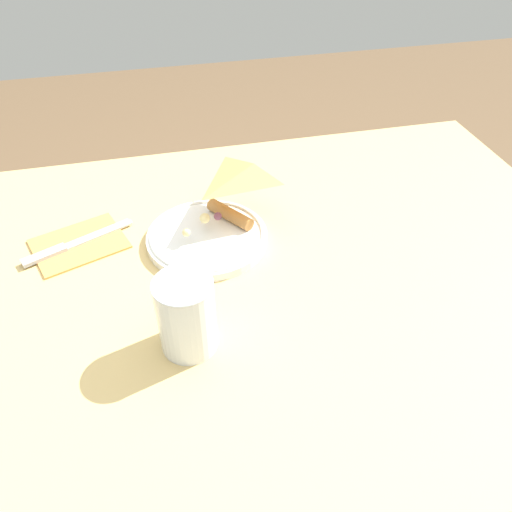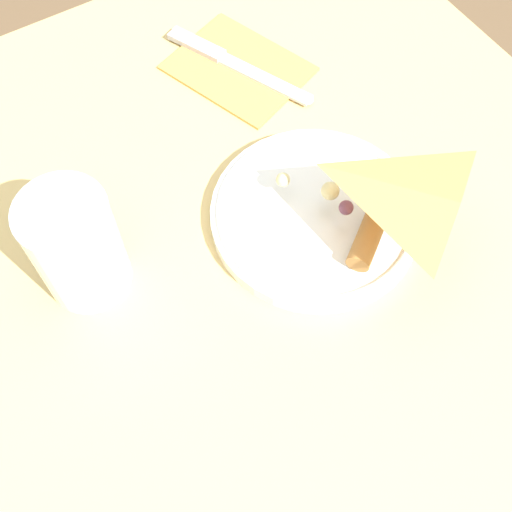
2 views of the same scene
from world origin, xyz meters
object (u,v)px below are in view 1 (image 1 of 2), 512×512
at_px(dining_table, 290,305).
at_px(plate_pizza, 207,235).
at_px(milk_glass, 187,318).
at_px(butter_knife, 73,244).
at_px(napkin_folded, 79,244).

bearing_deg(dining_table, plate_pizza, 141.59).
xyz_separation_m(plate_pizza, milk_glass, (-0.06, -0.23, 0.04)).
height_order(plate_pizza, butter_knife, plate_pizza).
bearing_deg(milk_glass, napkin_folded, 121.37).
height_order(plate_pizza, napkin_folded, plate_pizza).
bearing_deg(napkin_folded, dining_table, -22.13).
xyz_separation_m(plate_pizza, napkin_folded, (-0.23, 0.04, -0.01)).
relative_size(plate_pizza, butter_knife, 1.12).
height_order(milk_glass, butter_knife, milk_glass).
distance_m(dining_table, milk_glass, 0.28).
distance_m(dining_table, butter_knife, 0.41).
distance_m(milk_glass, napkin_folded, 0.33).
bearing_deg(plate_pizza, butter_knife, 170.92).
bearing_deg(plate_pizza, dining_table, -38.41).
height_order(dining_table, napkin_folded, napkin_folded).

